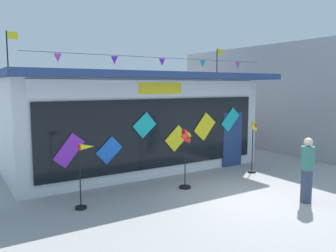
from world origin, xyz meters
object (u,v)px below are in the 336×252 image
Objects in this scene: wind_spinner_left at (186,148)px; wind_spinner_center_left at (253,140)px; kite_shop_building at (132,120)px; wind_spinner_far_left at (84,165)px; person_mid_plaza at (307,170)px.

wind_spinner_center_left reaches higher than wind_spinner_left.
kite_shop_building is at bearing 134.03° from wind_spinner_center_left.
wind_spinner_center_left is (3.03, -3.14, -0.61)m from kite_shop_building.
wind_spinner_left is at bearing -175.03° from wind_spinner_center_left.
wind_spinner_far_left is 3.02m from wind_spinner_left.
wind_spinner_far_left is 0.96× the size of person_mid_plaza.
kite_shop_building is 4.59m from wind_spinner_far_left.
person_mid_plaza is (-1.11, -2.92, -0.27)m from wind_spinner_center_left.
wind_spinner_center_left is at bearing 4.97° from wind_spinner_left.
wind_spinner_center_left is at bearing 2.60° from wind_spinner_far_left.
kite_shop_building reaches higher than person_mid_plaza.
kite_shop_building is at bearing 90.31° from wind_spinner_left.
kite_shop_building reaches higher than wind_spinner_far_left.
wind_spinner_center_left is at bearing -39.70° from person_mid_plaza.
person_mid_plaza is at bearing -72.38° from kite_shop_building.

